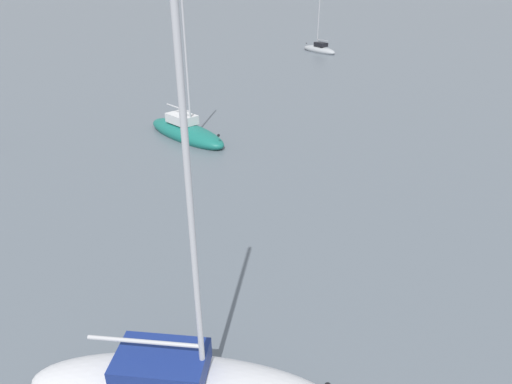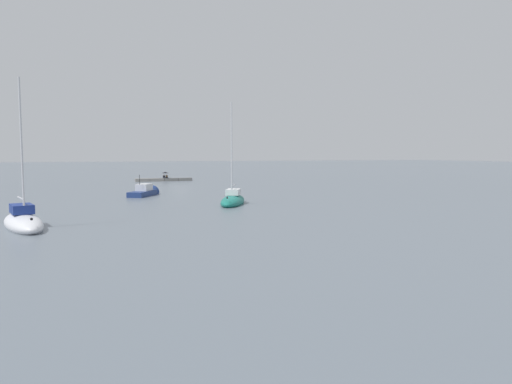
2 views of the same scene
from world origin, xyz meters
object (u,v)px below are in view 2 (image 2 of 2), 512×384
Objects in this scene: person_seated_brown_left at (167,177)px; person_seated_dark_right at (164,177)px; sailboat_white_mid at (23,222)px; umbrella_open_black at (165,173)px; sailboat_teal_far at (233,200)px; motorboat_navy_near at (145,193)px.

person_seated_brown_left is 1.00× the size of person_seated_dark_right.
sailboat_white_mid reaches higher than person_seated_brown_left.
person_seated_brown_left and person_seated_dark_right have the same top height.
umbrella_open_black is 0.12× the size of sailboat_teal_far.
sailboat_white_mid is at bearing 70.99° from umbrella_open_black.
person_seated_dark_right is at bearing 23.01° from umbrella_open_black.
sailboat_teal_far is at bearing -32.52° from motorboat_navy_near.
person_seated_dark_right is 45.95m from sailboat_teal_far.
umbrella_open_black is at bearing -168.74° from person_seated_dark_right.
sailboat_teal_far reaches higher than umbrella_open_black.
motorboat_navy_near is (7.80, -14.28, -0.03)m from sailboat_teal_far.
person_seated_brown_left is at bearing 167.47° from umbrella_open_black.
sailboat_white_mid is at bearing 59.44° from person_seated_dark_right.
motorboat_navy_near reaches higher than person_seated_brown_left.
person_seated_brown_left is at bearing 104.86° from motorboat_navy_near.
sailboat_white_mid reaches higher than umbrella_open_black.
umbrella_open_black is at bearing -64.30° from sailboat_teal_far.
sailboat_white_mid is 22.36m from sailboat_teal_far.
sailboat_teal_far is 1.77× the size of motorboat_navy_near.
person_seated_brown_left is at bearing -123.48° from sailboat_white_mid.
sailboat_teal_far is at bearing 78.82° from person_seated_dark_right.
sailboat_teal_far reaches higher than person_seated_dark_right.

